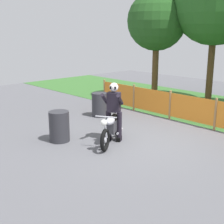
# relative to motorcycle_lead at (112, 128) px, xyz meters

# --- Properties ---
(ground) EXTENTS (24.00, 24.00, 0.02)m
(ground) POSITION_rel_motorcycle_lead_xyz_m (0.51, 0.74, -0.46)
(ground) COLOR #5B5B60
(barrier_fence) EXTENTS (8.91, 0.08, 1.05)m
(barrier_fence) POSITION_rel_motorcycle_lead_xyz_m (0.51, 3.20, 0.09)
(barrier_fence) COLOR #997547
(barrier_fence) RESTS_ON ground
(tree_leftmost) EXTENTS (2.60, 2.60, 4.83)m
(tree_leftmost) POSITION_rel_motorcycle_lead_xyz_m (-2.89, 5.40, 3.06)
(tree_leftmost) COLOR brown
(tree_leftmost) RESTS_ON ground
(tree_near_left) EXTENTS (3.46, 3.46, 5.95)m
(tree_near_left) POSITION_rel_motorcycle_lead_xyz_m (-0.78, 6.53, 3.75)
(tree_near_left) COLOR brown
(tree_near_left) RESTS_ON ground
(motorcycle_lead) EXTENTS (1.11, 1.74, 0.93)m
(motorcycle_lead) POSITION_rel_motorcycle_lead_xyz_m (0.00, 0.00, 0.00)
(motorcycle_lead) COLOR black
(motorcycle_lead) RESTS_ON ground
(rider_lead) EXTENTS (0.71, 0.79, 1.69)m
(rider_lead) POSITION_rel_motorcycle_lead_xyz_m (-0.11, 0.18, 0.50)
(rider_lead) COLOR black
(rider_lead) RESTS_ON ground
(oil_drum) EXTENTS (0.58, 0.58, 0.88)m
(oil_drum) POSITION_rel_motorcycle_lead_xyz_m (-1.14, -1.00, -0.01)
(oil_drum) COLOR #2D2D33
(oil_drum) RESTS_ON ground
(spare_drum) EXTENTS (0.58, 0.58, 0.88)m
(spare_drum) POSITION_rel_motorcycle_lead_xyz_m (-2.41, 1.62, -0.01)
(spare_drum) COLOR #2D2D33
(spare_drum) RESTS_ON ground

